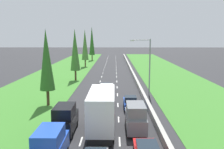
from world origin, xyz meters
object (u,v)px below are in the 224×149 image
Objects in this scene: poplar_tree_third at (75,50)px; white_van_centre_lane at (107,95)px; blue_van_left_lane at (50,147)px; poplar_tree_fourth at (85,45)px; white_box_truck_centre_lane at (102,109)px; poplar_tree_fifth at (92,41)px; red_sedan_centre_lane at (105,88)px; street_light_mast at (148,63)px; black_van_left_lane at (65,119)px; grey_van_right_lane at (136,117)px; poplar_tree_second at (47,60)px; blue_hatchback_right_lane at (130,102)px.

white_van_centre_lane is at bearing -69.20° from poplar_tree_third.
poplar_tree_fourth is (-4.39, 59.00, 5.46)m from blue_van_left_lane.
poplar_tree_fifth is at bearing 95.99° from white_box_truck_centre_lane.
white_van_centre_lane is 1.09× the size of red_sedan_centre_lane.
poplar_tree_third is (-6.85, 11.76, 5.73)m from red_sedan_centre_lane.
poplar_tree_fifth reaches higher than red_sedan_centre_lane.
white_van_centre_lane is 9.20m from street_light_mast.
red_sedan_centre_lane is at bearing 164.40° from street_light_mast.
poplar_tree_fifth is (-4.13, 79.47, 6.26)m from blue_van_left_lane.
red_sedan_centre_lane is 14.76m from poplar_tree_third.
poplar_tree_fourth reaches higher than black_van_left_lane.
poplar_tree_fourth is (-4.26, 52.88, 5.46)m from black_van_left_lane.
blue_van_left_lane is (-6.82, -6.69, 0.00)m from grey_van_right_lane.
grey_van_right_lane is at bearing -69.84° from poplar_tree_third.
poplar_tree_fourth is (-7.58, 35.53, 6.05)m from red_sedan_centre_lane.
poplar_tree_fifth reaches higher than white_van_centre_lane.
grey_van_right_lane is at bearing -71.16° from white_van_centre_lane.
black_van_left_lane is 0.45× the size of poplar_tree_third.
white_van_centre_lane is 0.54× the size of street_light_mast.
poplar_tree_second is (-7.87, 8.84, 4.07)m from white_box_truck_centre_lane.
red_sedan_centre_lane is at bearing -77.96° from poplar_tree_fourth.
poplar_tree_fifth is (-4.00, 73.35, 6.26)m from black_van_left_lane.
black_van_left_lane is 73.72m from poplar_tree_fifth.
poplar_tree_second is at bearing -90.24° from poplar_tree_fifth.
poplar_tree_second is (-7.58, -7.68, 5.44)m from red_sedan_centre_lane.
red_sedan_centre_lane is at bearing 82.26° from blue_van_left_lane.
red_sedan_centre_lane is at bearing 91.00° from white_box_truck_centre_lane.
poplar_tree_fifth is (0.26, 63.68, 1.41)m from poplar_tree_second.
blue_van_left_lane is 16.47m from white_van_centre_lane.
poplar_tree_second is (-4.39, 15.79, 4.85)m from blue_van_left_lane.
poplar_tree_second is 15.45m from street_light_mast.
white_van_centre_lane is 21.13m from poplar_tree_third.
black_van_left_lane is at bearing -83.07° from poplar_tree_third.
blue_van_left_lane is 1.00× the size of white_van_centre_lane.
street_light_mast is (9.88, 21.60, 3.83)m from blue_van_left_lane.
poplar_tree_fifth reaches higher than street_light_mast.
poplar_tree_fourth is (-7.87, 52.06, 4.68)m from white_box_truck_centre_lane.
poplar_tree_third is at bearing 95.94° from blue_van_left_lane.
blue_hatchback_right_lane is 0.36× the size of poplar_tree_third.
poplar_tree_second is 0.95× the size of poplar_tree_third.
blue_hatchback_right_lane is 0.87× the size of red_sedan_centre_lane.
red_sedan_centre_lane is 8.24m from street_light_mast.
white_van_centre_lane is at bearing -79.44° from poplar_tree_fourth.
white_van_centre_lane is 44.01m from poplar_tree_fourth.
blue_hatchback_right_lane is 0.80× the size of white_van_centre_lane.
blue_van_left_lane is 0.54× the size of street_light_mast.
blue_hatchback_right_lane is 12.48m from poplar_tree_second.
blue_hatchback_right_lane is at bearing -80.50° from poplar_tree_fifth.
street_light_mast is at bearing 66.40° from white_box_truck_centre_lane.
white_van_centre_lane is at bearing 77.32° from blue_van_left_lane.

